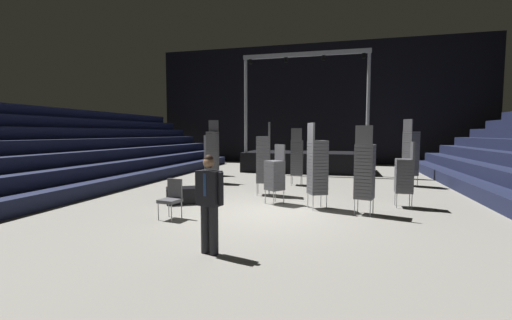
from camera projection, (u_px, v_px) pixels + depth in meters
The scene contains 16 objects.
ground_plane at pixel (266, 215), 8.66m from camera, with size 22.00×30.00×0.10m, color gray.
arena_end_wall at pixel (315, 104), 22.83m from camera, with size 22.00×0.30×8.00m, color black.
bleacher_bank_left at pixel (34, 147), 11.57m from camera, with size 5.25×24.00×3.15m.
stage_riser at pixel (306, 160), 18.07m from camera, with size 6.49×3.09×5.96m.
man_with_tie at pixel (209, 198), 5.65m from camera, with size 0.57×0.33×1.68m.
chair_stack_front_left at pixel (317, 166), 9.03m from camera, with size 0.59×0.59×2.31m.
chair_stack_front_right at pixel (297, 157), 13.19m from camera, with size 0.44×0.44×2.22m.
chair_stack_mid_left at pixel (404, 175), 9.23m from camera, with size 0.45×0.45×1.79m.
chair_stack_mid_right at pixel (213, 152), 13.75m from camera, with size 0.49×0.49×2.56m.
chair_stack_mid_centre at pixel (411, 153), 12.95m from camera, with size 0.62×0.62×2.56m.
chair_stack_rear_left at pixel (275, 174), 9.70m from camera, with size 0.62×0.62×1.71m.
chair_stack_rear_right at pixel (365, 170), 8.38m from camera, with size 0.54×0.54×2.22m.
chair_stack_rear_centre at pixel (210, 150), 16.33m from camera, with size 0.62×0.62×2.39m.
chair_stack_aisle_left at pixel (264, 159), 11.10m from camera, with size 0.50×0.50×2.39m.
equipment_road_case at pixel (182, 195), 9.83m from camera, with size 0.90×0.60×0.46m, color black.
loose_chair_near_man at pixel (172, 196), 8.03m from camera, with size 0.51×0.51×0.95m.
Camera 1 is at (1.86, -8.32, 2.04)m, focal length 23.74 mm.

